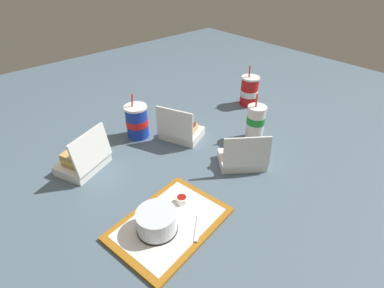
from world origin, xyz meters
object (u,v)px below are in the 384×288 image
ketchup_cup (182,199)px  soda_cup_right (137,121)px  clamshell_hotdog_back (181,130)px  clamshell_hotdog_right (242,157)px  cake_container (157,222)px  plastic_fork (198,227)px  food_tray (170,224)px  soda_cup_center (249,91)px  clamshell_sandwich_center (83,159)px  soda_cup_back (256,122)px

ketchup_cup → soda_cup_right: bearing=-105.8°
clamshell_hotdog_back → clamshell_hotdog_right: size_ratio=0.97×
cake_container → plastic_fork: size_ratio=1.18×
food_tray → soda_cup_center: bearing=-155.8°
clamshell_sandwich_center → soda_cup_center: (-0.95, 0.07, 0.03)m
clamshell_sandwich_center → clamshell_hotdog_right: bearing=140.1°
ketchup_cup → food_tray: bearing=25.7°
clamshell_hotdog_back → soda_cup_back: 0.34m
plastic_fork → food_tray: bearing=-97.3°
cake_container → plastic_fork: bearing=140.1°
plastic_fork → soda_cup_back: 0.61m
cake_container → plastic_fork: cake_container is taller
clamshell_hotdog_right → soda_cup_center: bearing=-143.0°
cake_container → soda_cup_right: (-0.27, -0.52, 0.03)m
plastic_fork → soda_cup_right: 0.63m
clamshell_sandwich_center → soda_cup_back: size_ratio=1.02×
clamshell_hotdog_back → soda_cup_back: soda_cup_back is taller
cake_container → soda_cup_right: bearing=-117.5°
plastic_fork → clamshell_hotdog_back: (-0.31, -0.45, 0.03)m
clamshell_sandwich_center → soda_cup_back: (-0.69, 0.32, 0.04)m
clamshell_hotdog_back → clamshell_sandwich_center: 0.45m
clamshell_hotdog_right → soda_cup_right: size_ratio=1.04×
clamshell_hotdog_back → ketchup_cup: bearing=50.3°
ketchup_cup → clamshell_hotdog_right: 0.33m
ketchup_cup → soda_cup_right: size_ratio=0.18×
clamshell_hotdog_back → clamshell_sandwich_center: size_ratio=0.96×
plastic_fork → soda_cup_back: (-0.56, -0.22, 0.07)m
ketchup_cup → cake_container: bearing=16.2°
cake_container → clamshell_hotdog_back: bearing=-137.8°
soda_cup_center → food_tray: bearing=24.2°
soda_cup_back → clamshell_sandwich_center: bearing=-24.6°
food_tray → soda_cup_back: soda_cup_back is taller
clamshell_hotdog_right → soda_cup_center: soda_cup_center is taller
cake_container → plastic_fork: 0.13m
clamshell_hotdog_back → plastic_fork: bearing=55.5°
food_tray → clamshell_sandwich_center: bearing=-80.8°
plastic_fork → clamshell_sandwich_center: clamshell_sandwich_center is taller
cake_container → clamshell_sandwich_center: (0.03, -0.46, -0.00)m
soda_cup_center → ketchup_cup: bearing=24.0°
clamshell_hotdog_right → soda_cup_right: soda_cup_right is taller
food_tray → soda_cup_right: size_ratio=1.87×
cake_container → food_tray: bearing=175.5°
clamshell_sandwich_center → soda_cup_center: size_ratio=1.03×
ketchup_cup → plastic_fork: ketchup_cup is taller
plastic_fork → soda_cup_center: (-0.82, -0.47, 0.06)m
food_tray → clamshell_hotdog_back: 0.53m
soda_cup_back → food_tray: bearing=13.4°
cake_container → soda_cup_center: size_ratio=0.59×
clamshell_hotdog_back → soda_cup_center: 0.51m
ketchup_cup → clamshell_hotdog_back: bearing=-129.7°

